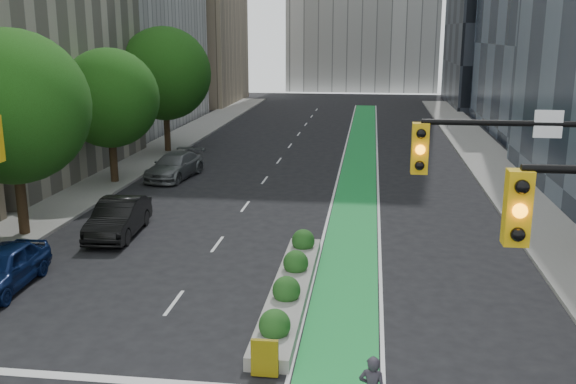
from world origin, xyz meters
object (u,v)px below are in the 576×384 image
(parked_car_left_far, at_px, (175,166))
(parked_car_left_near, at_px, (3,268))
(median_planter, at_px, (291,286))
(parked_car_left_mid, at_px, (118,218))

(parked_car_left_far, bearing_deg, parked_car_left_near, -84.29)
(median_planter, xyz_separation_m, parked_car_left_far, (-9.17, 16.87, 0.38))
(median_planter, bearing_deg, parked_car_left_far, 118.54)
(parked_car_left_near, bearing_deg, parked_car_left_mid, 72.50)
(parked_car_left_near, xyz_separation_m, parked_car_left_mid, (1.64, 6.21, 0.04))
(median_planter, relative_size, parked_car_left_mid, 2.14)
(median_planter, height_order, parked_car_left_mid, parked_car_left_mid)
(parked_car_left_far, bearing_deg, parked_car_left_mid, -77.17)
(parked_car_left_near, height_order, parked_car_left_far, parked_car_left_near)
(parked_car_left_near, relative_size, parked_car_left_mid, 0.92)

